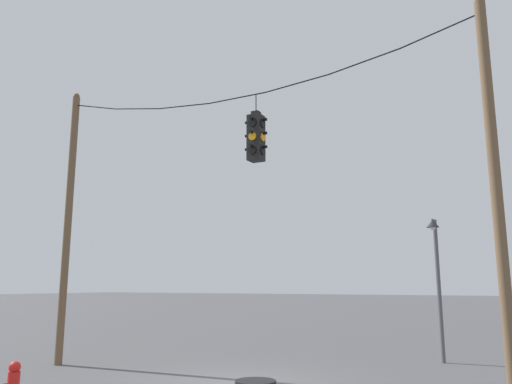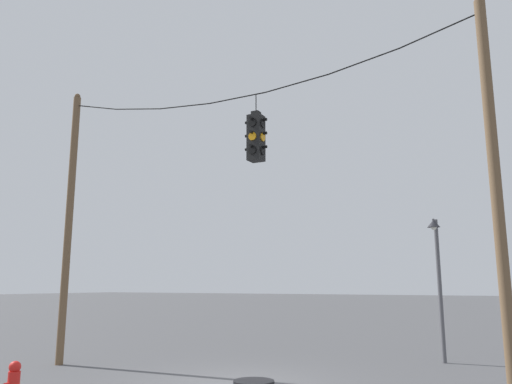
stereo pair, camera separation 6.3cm
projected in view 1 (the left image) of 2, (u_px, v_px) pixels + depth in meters
name	position (u px, v px, depth m)	size (l,w,h in m)	color
ground_plane	(235.00, 383.00, 11.22)	(200.00, 200.00, 0.00)	#4C4C4F
utility_pole_left	(68.00, 223.00, 14.49)	(0.21, 0.21, 7.93)	brown
utility_pole_right	(496.00, 189.00, 9.35)	(0.21, 0.21, 7.93)	brown
span_wire	(237.00, 88.00, 12.48)	(11.28, 0.03, 0.82)	black
traffic_light_near_right_pole	(256.00, 137.00, 11.98)	(0.58, 0.58, 1.67)	black
street_lamp	(437.00, 265.00, 14.49)	(0.36, 0.64, 4.09)	#515156
fire_hydrant	(13.00, 382.00, 9.42)	(0.22, 0.30, 0.75)	red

